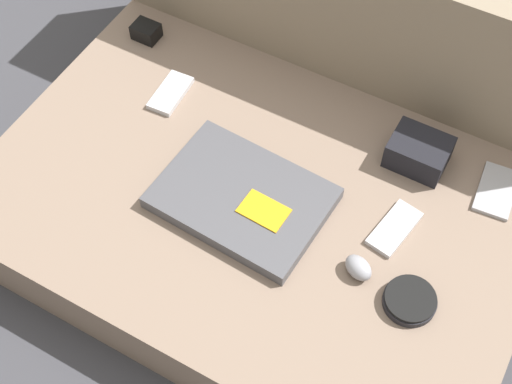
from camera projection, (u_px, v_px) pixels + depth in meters
The scene contains 11 objects.
ground_plane at pixel (256, 235), 1.51m from camera, with size 8.00×8.00×0.00m, color #38383D.
couch_seat at pixel (256, 217), 1.45m from camera, with size 1.08×0.71×0.15m.
couch_backrest at pixel (358, 24), 1.55m from camera, with size 1.08×0.20×0.45m.
laptop at pixel (242, 198), 1.38m from camera, with size 0.33×0.25×0.03m.
computer_mouse at pixel (358, 268), 1.29m from camera, with size 0.07×0.06×0.04m.
speaker_puck at pixel (410, 300), 1.26m from camera, with size 0.10×0.10×0.02m.
phone_silver at pixel (496, 191), 1.40m from camera, with size 0.08×0.13×0.01m.
phone_black at pixel (171, 93), 1.54m from camera, with size 0.06×0.12×0.01m.
phone_small at pixel (394, 228), 1.35m from camera, with size 0.07×0.13×0.01m.
camera_pouch at pixel (419, 152), 1.42m from camera, with size 0.12×0.09×0.06m.
charger_brick at pixel (146, 31), 1.63m from camera, with size 0.06×0.05×0.04m.
Camera 1 is at (0.37, -0.67, 1.31)m, focal length 50.00 mm.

